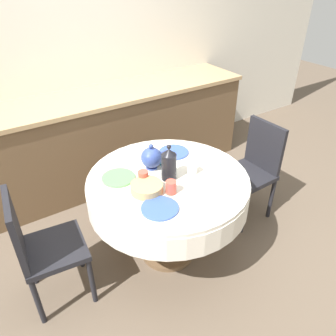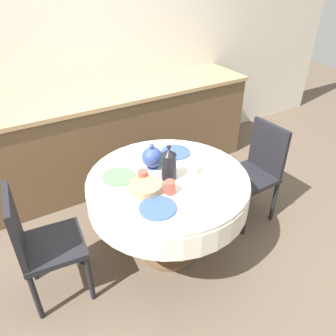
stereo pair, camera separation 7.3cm
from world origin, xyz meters
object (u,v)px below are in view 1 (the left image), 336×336
object	(u,v)px
coffee_carafe	(168,164)
chair_left	(253,166)
chair_right	(40,245)
teapot	(152,158)

from	to	relation	value
coffee_carafe	chair_left	bearing A→B (deg)	2.30
chair_right	teapot	xyz separation A→B (m)	(0.89, 0.07, 0.33)
chair_right	chair_left	bearing A→B (deg)	93.90
coffee_carafe	chair_right	bearing A→B (deg)	173.17
chair_right	coffee_carafe	size ratio (longest dim) A/B	3.34
coffee_carafe	teapot	bearing A→B (deg)	98.53
chair_left	coffee_carafe	bearing A→B (deg)	90.66
chair_left	chair_right	xyz separation A→B (m)	(-1.84, 0.07, 0.00)
coffee_carafe	teapot	world-z (taller)	coffee_carafe
coffee_carafe	teapot	distance (m)	0.19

